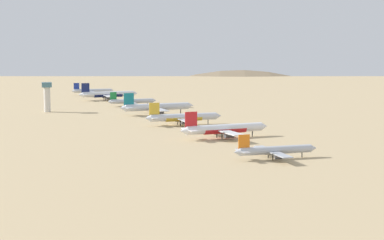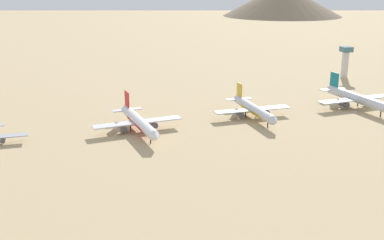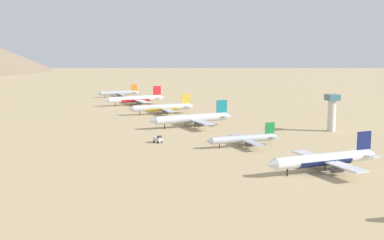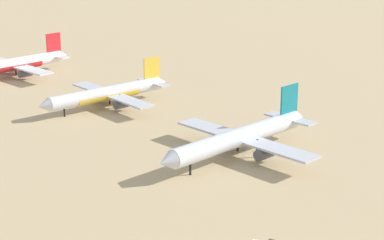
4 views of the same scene
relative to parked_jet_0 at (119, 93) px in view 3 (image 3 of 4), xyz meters
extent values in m
plane|color=tan|center=(-21.33, 188.69, -3.84)|extent=(2253.04, 2253.04, 0.00)
cylinder|color=#B2B7C1|center=(0.43, 0.03, 0.10)|extent=(33.94, 5.67, 3.57)
cone|color=#B2B7C1|center=(18.79, 1.18, 0.10)|extent=(3.22, 3.68, 3.49)
cone|color=#B2B7C1|center=(-17.74, -1.11, 0.10)|extent=(2.82, 3.37, 3.21)
cube|color=orange|center=(-14.37, -0.90, 4.28)|extent=(5.17, 0.65, 6.57)
cube|color=#A4A8B2|center=(-14.93, -0.93, 0.46)|extent=(3.70, 11.43, 0.34)
cube|color=#A4A8B2|center=(-0.97, -0.06, -0.52)|extent=(6.68, 32.14, 0.42)
cylinder|color=#4C4C54|center=(-0.58, 5.61, -1.81)|extent=(4.07, 2.40, 2.16)
cylinder|color=#4C4C54|center=(0.13, -5.63, -1.81)|extent=(4.07, 2.40, 2.16)
cylinder|color=black|center=(13.24, 0.83, -2.05)|extent=(0.41, 0.41, 3.58)
cylinder|color=black|center=(-2.06, 2.32, -2.05)|extent=(0.41, 0.41, 3.58)
cylinder|color=black|center=(-1.76, -2.55, -2.05)|extent=(0.41, 0.41, 3.58)
cylinder|color=white|center=(-3.82, 64.73, 1.35)|extent=(44.60, 12.31, 4.69)
cone|color=white|center=(20.02, 68.92, 1.35)|extent=(4.69, 5.21, 4.60)
cone|color=white|center=(-27.42, 60.59, 1.35)|extent=(4.14, 4.76, 4.22)
cube|color=red|center=(-23.04, 61.36, 6.84)|extent=(6.76, 1.60, 8.64)
cube|color=silver|center=(-23.77, 61.23, 1.82)|extent=(6.45, 15.28, 0.44)
cube|color=silver|center=(-5.65, 64.41, 0.53)|extent=(13.34, 42.42, 0.56)
cylinder|color=#4C4C54|center=(-5.96, 71.88, -1.17)|extent=(5.60, 3.69, 2.84)
cylinder|color=#4C4C54|center=(-3.39, 57.28, -1.17)|extent=(5.60, 3.69, 2.84)
cylinder|color=black|center=(12.82, 67.65, -1.48)|extent=(0.54, 0.54, 4.72)
cylinder|color=black|center=(-7.42, 67.36, -1.48)|extent=(0.54, 0.54, 4.72)
cylinder|color=black|center=(-6.31, 61.03, -1.48)|extent=(0.54, 0.54, 4.72)
cylinder|color=red|center=(-3.82, 64.73, 1.00)|extent=(24.90, 8.86, 4.70)
cylinder|color=silver|center=(-13.03, 124.18, 1.13)|extent=(42.84, 7.96, 4.50)
cone|color=silver|center=(10.10, 126.07, 1.13)|extent=(4.13, 4.70, 4.41)
cone|color=silver|center=(-35.92, 122.30, 1.13)|extent=(3.63, 4.31, 4.05)
cube|color=gold|center=(-31.67, 122.65, 6.40)|extent=(6.52, 0.94, 8.29)
cube|color=#B6BBC5|center=(-32.38, 122.59, 1.58)|extent=(4.93, 14.47, 0.43)
cube|color=#B6BBC5|center=(-14.80, 124.03, 0.35)|extent=(9.18, 40.60, 0.53)
cylinder|color=#4C4C54|center=(-14.43, 131.19, -1.28)|extent=(5.18, 3.12, 2.72)
cylinder|color=#4C4C54|center=(-13.27, 117.03, -1.28)|extent=(5.18, 3.12, 2.72)
cylinder|color=black|center=(3.11, 125.50, -1.58)|extent=(0.52, 0.52, 4.52)
cylinder|color=black|center=(-16.23, 127.00, -1.58)|extent=(0.52, 0.52, 4.52)
cylinder|color=black|center=(-15.73, 120.87, -1.58)|extent=(0.52, 0.52, 4.52)
cylinder|color=gold|center=(-13.03, 124.18, 0.80)|extent=(23.73, 6.40, 4.51)
cylinder|color=silver|center=(-18.53, 186.14, 1.69)|extent=(47.65, 12.03, 5.01)
cone|color=silver|center=(7.00, 189.99, 1.69)|extent=(4.90, 5.48, 4.91)
cone|color=silver|center=(-43.81, 182.33, 1.69)|extent=(4.32, 5.01, 4.51)
cube|color=#14727F|center=(-39.12, 183.03, 7.56)|extent=(7.23, 1.54, 9.22)
cube|color=#B6BBC5|center=(-39.90, 182.92, 2.20)|extent=(6.53, 16.26, 0.47)
cube|color=#B6BBC5|center=(-20.49, 185.84, 0.82)|extent=(13.20, 45.28, 0.59)
cylinder|color=#4C4C54|center=(-20.63, 193.82, -0.99)|extent=(5.92, 3.82, 3.03)
cylinder|color=#4C4C54|center=(-18.27, 178.18, -0.99)|extent=(5.92, 3.82, 3.03)
cylinder|color=black|center=(-0.71, 188.83, -1.32)|extent=(0.58, 0.58, 5.03)
cylinder|color=black|center=(-22.30, 189.03, -1.32)|extent=(0.58, 0.58, 5.03)
cylinder|color=black|center=(-21.28, 182.26, -1.32)|extent=(0.58, 0.58, 5.03)
cylinder|color=#B2B7C1|center=(-27.31, 253.01, 0.21)|extent=(34.86, 6.58, 3.66)
cone|color=#B2B7C1|center=(-8.50, 254.61, 0.21)|extent=(3.38, 3.84, 3.59)
cone|color=#B2B7C1|center=(-45.93, 251.43, 0.21)|extent=(2.97, 3.51, 3.29)
cube|color=#197A38|center=(-42.48, 251.72, 4.49)|extent=(5.31, 0.78, 6.74)
cube|color=#A4A8B2|center=(-43.05, 251.67, 0.57)|extent=(4.05, 11.78, 0.35)
cube|color=#A4A8B2|center=(-28.75, 252.89, -0.43)|extent=(7.57, 33.04, 0.43)
cylinder|color=#4C4C54|center=(-28.47, 258.71, -1.76)|extent=(4.22, 2.55, 2.22)
cylinder|color=#4C4C54|center=(-27.49, 247.19, -1.76)|extent=(4.22, 2.55, 2.22)
cylinder|color=black|center=(-14.18, 254.12, -2.00)|extent=(0.42, 0.42, 3.68)
cylinder|color=black|center=(-29.92, 255.30, -2.00)|extent=(0.42, 0.42, 3.68)
cylinder|color=black|center=(-29.50, 250.31, -2.00)|extent=(0.42, 0.42, 3.68)
cylinder|color=silver|center=(-40.35, 312.72, 1.60)|extent=(46.88, 11.15, 4.92)
cone|color=silver|center=(-15.19, 316.14, 1.60)|extent=(4.76, 5.34, 4.83)
cone|color=silver|center=(-65.26, 309.34, 1.60)|extent=(4.19, 4.88, 4.43)
cube|color=#141E51|center=(-60.64, 309.97, 7.37)|extent=(7.12, 1.41, 9.07)
cube|color=silver|center=(-61.41, 309.87, 2.10)|extent=(6.20, 15.96, 0.47)
cube|color=silver|center=(-42.28, 312.46, 0.74)|extent=(12.35, 44.53, 0.58)
cylinder|color=#4C4C54|center=(-42.30, 320.31, -1.04)|extent=(5.79, 3.69, 2.98)
cylinder|color=#4C4C54|center=(-40.21, 304.90, -1.04)|extent=(5.79, 3.69, 2.98)
cylinder|color=black|center=(-22.79, 315.11, -1.36)|extent=(0.57, 0.57, 4.95)
cylinder|color=black|center=(-44.02, 315.63, -1.36)|extent=(0.57, 0.57, 4.95)
cylinder|color=black|center=(-43.11, 308.95, -1.36)|extent=(0.57, 0.57, 4.95)
cylinder|color=#141E51|center=(-40.35, 312.72, 1.23)|extent=(26.09, 8.34, 4.93)
cube|color=silver|center=(12.52, 230.69, -1.89)|extent=(4.08, 5.68, 1.70)
cube|color=#333338|center=(11.88, 232.27, -0.49)|extent=(2.59, 2.44, 1.10)
cylinder|color=black|center=(10.71, 232.10, -3.29)|extent=(0.74, 1.15, 1.10)
cylinder|color=black|center=(12.85, 232.96, -3.29)|extent=(0.74, 1.15, 1.10)
cylinder|color=black|center=(12.19, 228.43, -3.29)|extent=(0.74, 1.15, 1.10)
cylinder|color=black|center=(14.32, 229.29, -3.29)|extent=(0.74, 1.15, 1.10)
cylinder|color=beige|center=(-94.69, 222.42, 5.38)|extent=(4.80, 4.80, 18.43)
cube|color=#3F6B7A|center=(-94.69, 222.42, 16.39)|extent=(7.20, 7.20, 3.60)
camera|label=1|loc=(-98.28, -257.14, 45.97)|focal=59.26mm
camera|label=2|loc=(205.63, 41.29, 65.62)|focal=44.46mm
camera|label=3|loc=(72.82, 515.96, 51.75)|focal=52.25mm
camera|label=4|loc=(88.68, 313.81, 58.23)|focal=62.51mm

